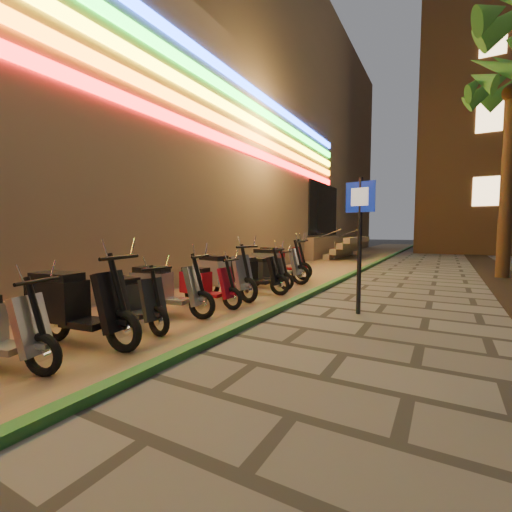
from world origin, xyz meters
The scene contains 15 objects.
ground centered at (0.00, 0.00, 0.00)m, with size 120.00×120.00×0.00m, color #474442.
parking_strip centered at (-2.60, 10.00, 0.01)m, with size 3.40×60.00×0.01m, color #8C7251.
green_curb centered at (-0.90, 10.00, 0.05)m, with size 0.18×60.00×0.10m, color #26672C.
mall_building centered at (-15.47, 10.02, 7.48)m, with size 24.23×44.00×15.00m.
palm_d centered at (3.60, 12.00, 5.94)m, with size 2.97×3.02×7.16m.
pedestrian_sign centered at (0.52, 4.73, 1.65)m, with size 0.55×0.15×2.55m.
scooter_5 centered at (-2.51, 1.05, 0.56)m, with size 1.84×0.73×1.29m.
scooter_6 centered at (-2.46, 1.99, 0.46)m, with size 1.51×0.63×1.06m.
scooter_7 centered at (-2.58, 2.84, 0.51)m, with size 1.67×0.71×1.17m.
scooter_8 centered at (-2.43, 3.85, 0.45)m, with size 1.46×0.51×1.04m.
scooter_9 centered at (-2.63, 4.76, 0.55)m, with size 1.81×0.86×1.28m.
scooter_10 centered at (-2.33, 5.64, 0.51)m, with size 1.65×0.58×1.16m.
scooter_11 centered at (-2.42, 6.50, 0.46)m, with size 1.49×0.57×1.05m.
scooter_12 centered at (-2.59, 7.47, 0.57)m, with size 1.85×0.65×1.30m.
scooter_13 centered at (-2.83, 8.35, 0.57)m, with size 1.85×0.65×1.30m.
Camera 1 is at (1.92, -1.77, 1.57)m, focal length 24.00 mm.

